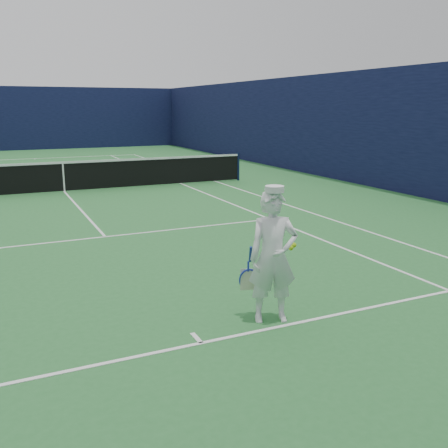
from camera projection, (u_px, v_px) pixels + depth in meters
ground at (65, 192)px, 16.44m from camera, size 80.00×80.00×0.00m
court_markings at (65, 192)px, 16.44m from camera, size 11.03×23.83×0.01m
windscreen_fence at (60, 131)px, 15.98m from camera, size 20.12×36.12×4.00m
tennis_net at (63, 175)px, 16.31m from camera, size 12.88×0.09×1.07m
tennis_player at (273, 257)px, 6.40m from camera, size 0.73×0.66×1.79m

